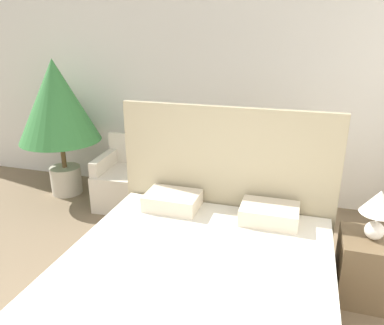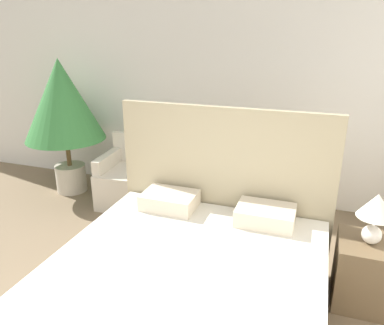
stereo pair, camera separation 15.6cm
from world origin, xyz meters
The scene contains 8 objects.
wall_back centered at (0.00, 3.73, 1.45)m, with size 10.00×0.06×2.90m.
bed centered at (0.51, 1.29, 0.32)m, with size 1.93×2.16×1.47m.
armchair_near_window_left centered at (-0.88, 3.05, 0.28)m, with size 0.70×0.71×0.83m.
armchair_near_window_right centered at (0.16, 3.05, 0.28)m, with size 0.73×0.73×0.83m.
potted_palm centered at (-1.82, 3.12, 1.19)m, with size 1.02×1.02×1.75m.
nightstand centered at (1.76, 2.05, 0.27)m, with size 0.49×0.47×0.54m.
table_lamp centered at (1.74, 2.04, 0.81)m, with size 0.27×0.27×0.41m.
side_table centered at (-0.36, 3.02, 0.24)m, with size 0.38×0.38×0.49m.
Camera 2 is at (1.28, -0.75, 2.09)m, focal length 35.00 mm.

